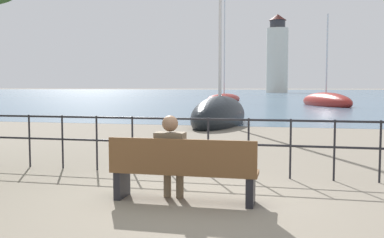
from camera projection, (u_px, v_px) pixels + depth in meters
name	position (u px, v px, depth m)	size (l,w,h in m)	color
ground_plane	(184.00, 201.00, 6.00)	(1000.00, 1000.00, 0.00)	gray
harbor_water	(285.00, 91.00, 163.23)	(600.00, 300.00, 0.01)	slate
park_bench	(183.00, 171.00, 5.91)	(2.06, 0.45, 0.90)	brown
seated_person_left	(171.00, 153.00, 6.01)	(0.42, 0.35, 1.20)	brown
promenade_railing	(208.00, 137.00, 7.73)	(13.13, 0.04, 1.05)	black
sailboat_0	(224.00, 99.00, 48.16)	(4.08, 8.60, 11.79)	maroon
sailboat_1	(220.00, 116.00, 18.21)	(2.27, 6.29, 8.65)	black
sailboat_4	(326.00, 102.00, 36.90)	(4.96, 8.28, 8.35)	maroon
harbor_lighthouse	(277.00, 56.00, 125.59)	(6.34, 6.34, 22.95)	silver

